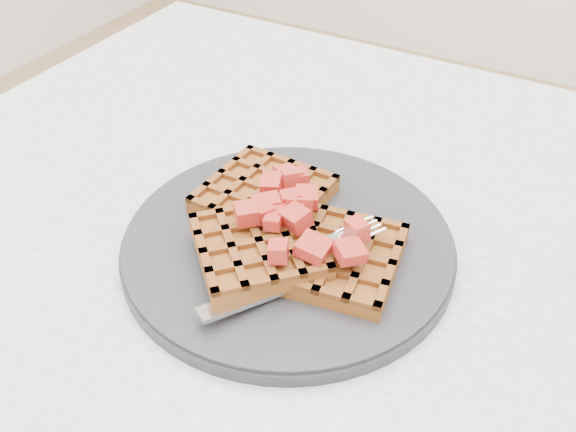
# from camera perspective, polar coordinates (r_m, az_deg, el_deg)

# --- Properties ---
(table) EXTENTS (1.20, 0.80, 0.75)m
(table) POSITION_cam_1_polar(r_m,az_deg,el_deg) (0.65, 13.06, -12.59)
(table) COLOR white
(table) RESTS_ON ground
(plate) EXTENTS (0.30, 0.30, 0.02)m
(plate) POSITION_cam_1_polar(r_m,az_deg,el_deg) (0.57, -0.00, -2.48)
(plate) COLOR black
(plate) RESTS_ON table
(waffles) EXTENTS (0.21, 0.20, 0.03)m
(waffles) POSITION_cam_1_polar(r_m,az_deg,el_deg) (0.56, -0.18, -1.23)
(waffles) COLOR brown
(waffles) RESTS_ON plate
(strawberry_pile) EXTENTS (0.15, 0.15, 0.02)m
(strawberry_pile) POSITION_cam_1_polar(r_m,az_deg,el_deg) (0.54, -0.00, 1.14)
(strawberry_pile) COLOR maroon
(strawberry_pile) RESTS_ON waffles
(fork) EXTENTS (0.11, 0.17, 0.02)m
(fork) POSITION_cam_1_polar(r_m,az_deg,el_deg) (0.52, 1.70, -5.03)
(fork) COLOR silver
(fork) RESTS_ON plate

